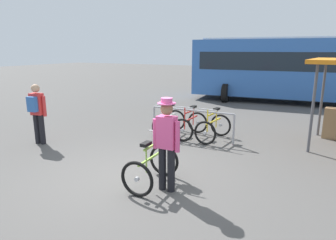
% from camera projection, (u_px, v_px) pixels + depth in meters
% --- Properties ---
extents(ground_plane, '(80.00, 80.00, 0.00)m').
position_uv_depth(ground_plane, '(132.00, 177.00, 6.05)').
color(ground_plane, '#514F4C').
extents(bike_rack_rail, '(2.51, 0.10, 0.88)m').
position_uv_depth(bike_rack_rail, '(192.00, 118.00, 8.47)').
color(bike_rack_rail, '#99999E').
rests_on(bike_rack_rail, ground).
extents(racked_bike_white, '(0.71, 1.12, 0.97)m').
position_uv_depth(racked_bike_white, '(169.00, 122.00, 9.04)').
color(racked_bike_white, black).
rests_on(racked_bike_white, ground).
extents(racked_bike_red, '(0.70, 1.10, 0.97)m').
position_uv_depth(racked_bike_red, '(190.00, 125.00, 8.74)').
color(racked_bike_red, black).
rests_on(racked_bike_red, ground).
extents(racked_bike_yellow, '(0.78, 1.16, 0.97)m').
position_uv_depth(racked_bike_yellow, '(213.00, 128.00, 8.43)').
color(racked_bike_yellow, black).
rests_on(racked_bike_yellow, ground).
extents(featured_bicycle, '(0.68, 1.21, 1.09)m').
position_uv_depth(featured_bicycle, '(155.00, 159.00, 5.69)').
color(featured_bicycle, black).
rests_on(featured_bicycle, ground).
extents(person_with_featured_bike, '(0.53, 0.32, 1.72)m').
position_uv_depth(person_with_featured_bike, '(167.00, 141.00, 5.28)').
color(person_with_featured_bike, black).
rests_on(person_with_featured_bike, ground).
extents(pedestrian_with_backpack, '(0.53, 0.37, 1.64)m').
position_uv_depth(pedestrian_with_backpack, '(37.00, 110.00, 7.98)').
color(pedestrian_with_backpack, black).
rests_on(pedestrian_with_backpack, ground).
extents(bus_distant, '(10.17, 3.92, 3.08)m').
position_uv_depth(bus_distant, '(300.00, 66.00, 14.12)').
color(bus_distant, '#3366B7').
rests_on(bus_distant, ground).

